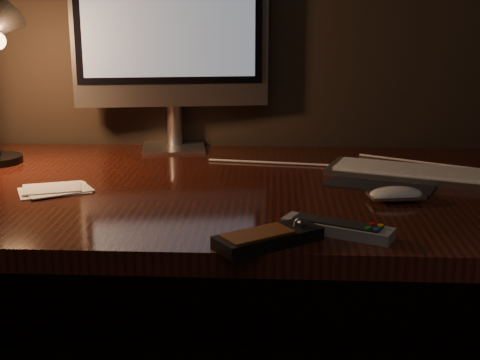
{
  "coord_description": "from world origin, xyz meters",
  "views": [
    {
      "loc": [
        0.08,
        0.55,
        1.12
      ],
      "look_at": [
        0.02,
        1.73,
        0.79
      ],
      "focal_mm": 50.0,
      "sensor_mm": 36.0,
      "label": 1
    }
  ],
  "objects_px": {
    "keyboard": "(441,175)",
    "mouse": "(396,196)",
    "media_remote": "(268,237)",
    "monitor": "(170,30)",
    "tv_remote": "(337,228)",
    "desk": "(235,233)"
  },
  "relations": [
    {
      "from": "keyboard",
      "to": "mouse",
      "type": "bearing_deg",
      "value": -107.4
    },
    {
      "from": "keyboard",
      "to": "media_remote",
      "type": "height_order",
      "value": "media_remote"
    },
    {
      "from": "monitor",
      "to": "mouse",
      "type": "height_order",
      "value": "monitor"
    },
    {
      "from": "monitor",
      "to": "media_remote",
      "type": "distance_m",
      "value": 0.76
    },
    {
      "from": "monitor",
      "to": "keyboard",
      "type": "distance_m",
      "value": 0.72
    },
    {
      "from": "media_remote",
      "to": "tv_remote",
      "type": "relative_size",
      "value": 0.96
    },
    {
      "from": "mouse",
      "to": "media_remote",
      "type": "xyz_separation_m",
      "value": [
        -0.24,
        -0.24,
        0.0
      ]
    },
    {
      "from": "mouse",
      "to": "media_remote",
      "type": "relative_size",
      "value": 0.57
    },
    {
      "from": "monitor",
      "to": "keyboard",
      "type": "xyz_separation_m",
      "value": [
        0.6,
        -0.26,
        -0.29
      ]
    },
    {
      "from": "desk",
      "to": "keyboard",
      "type": "height_order",
      "value": "keyboard"
    },
    {
      "from": "media_remote",
      "to": "tv_remote",
      "type": "bearing_deg",
      "value": -9.23
    },
    {
      "from": "desk",
      "to": "monitor",
      "type": "relative_size",
      "value": 3.22
    },
    {
      "from": "desk",
      "to": "monitor",
      "type": "xyz_separation_m",
      "value": [
        -0.17,
        0.26,
        0.42
      ]
    },
    {
      "from": "mouse",
      "to": "monitor",
      "type": "bearing_deg",
      "value": 129.42
    },
    {
      "from": "mouse",
      "to": "desk",
      "type": "bearing_deg",
      "value": 142.85
    },
    {
      "from": "keyboard",
      "to": "tv_remote",
      "type": "bearing_deg",
      "value": -105.89
    },
    {
      "from": "mouse",
      "to": "media_remote",
      "type": "bearing_deg",
      "value": -143.54
    },
    {
      "from": "desk",
      "to": "keyboard",
      "type": "bearing_deg",
      "value": -0.05
    },
    {
      "from": "desk",
      "to": "monitor",
      "type": "height_order",
      "value": "monitor"
    },
    {
      "from": "media_remote",
      "to": "tv_remote",
      "type": "distance_m",
      "value": 0.12
    },
    {
      "from": "desk",
      "to": "mouse",
      "type": "bearing_deg",
      "value": -27.78
    },
    {
      "from": "keyboard",
      "to": "media_remote",
      "type": "relative_size",
      "value": 2.7
    }
  ]
}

